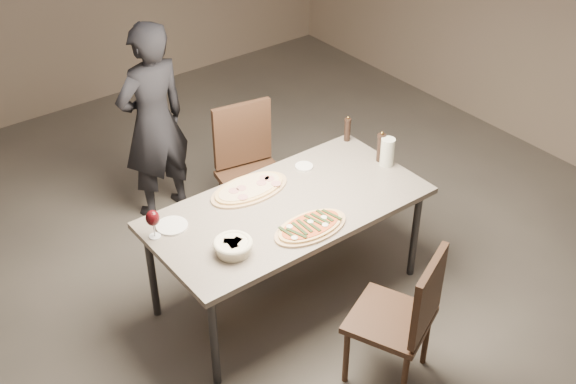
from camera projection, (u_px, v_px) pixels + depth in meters
room at (288, 115)px, 4.21m from camera, size 7.00×7.00×7.00m
dining_table at (288, 212)px, 4.61m from camera, size 1.80×0.90×0.75m
zucchini_pizza at (310, 227)px, 4.37m from camera, size 0.51×0.28×0.05m
ham_pizza at (250, 189)px, 4.70m from camera, size 0.56×0.31×0.04m
bread_basket at (233, 246)px, 4.17m from camera, size 0.23×0.23×0.08m
oil_dish at (304, 166)px, 4.94m from camera, size 0.12×0.12×0.01m
pepper_mill_left at (347, 129)px, 5.19m from camera, size 0.05×0.05×0.20m
pepper_mill_right at (381, 147)px, 4.96m from camera, size 0.06×0.06×0.23m
carafe at (387, 152)px, 4.92m from camera, size 0.10×0.10×0.20m
wine_glass at (153, 219)px, 4.24m from camera, size 0.08×0.08×0.19m
side_plate at (172, 226)px, 4.39m from camera, size 0.19×0.19×0.01m
chair_near at (406, 313)px, 4.10m from camera, size 0.59×0.59×0.94m
chair_far at (250, 164)px, 5.33m from camera, size 0.55×0.55×1.00m
diner at (153, 123)px, 5.37m from camera, size 0.62×0.44×1.59m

